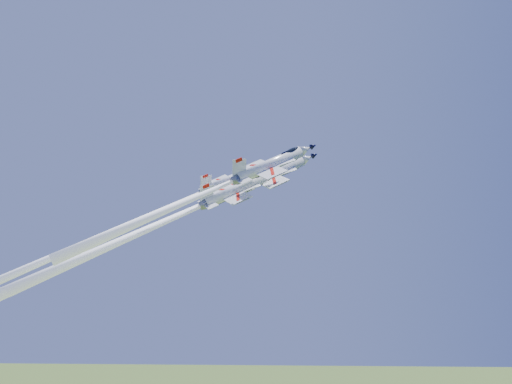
{
  "coord_description": "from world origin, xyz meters",
  "views": [
    {
      "loc": [
        3.37,
        -103.23,
        90.84
      ],
      "look_at": [
        0.0,
        0.0,
        98.51
      ],
      "focal_mm": 40.0,
      "sensor_mm": 36.0,
      "label": 1
    }
  ],
  "objects_px": {
    "jet_slot": "(164,222)",
    "jet_left": "(125,226)",
    "jet_lead": "(181,214)",
    "jet_right": "(202,195)"
  },
  "relations": [
    {
      "from": "jet_left",
      "to": "jet_slot",
      "type": "relative_size",
      "value": 1.3
    },
    {
      "from": "jet_lead",
      "to": "jet_left",
      "type": "xyz_separation_m",
      "value": [
        -10.46,
        1.88,
        -1.98
      ]
    },
    {
      "from": "jet_right",
      "to": "jet_slot",
      "type": "height_order",
      "value": "jet_right"
    },
    {
      "from": "jet_lead",
      "to": "jet_slot",
      "type": "distance_m",
      "value": 5.38
    },
    {
      "from": "jet_lead",
      "to": "jet_right",
      "type": "bearing_deg",
      "value": 1.41
    },
    {
      "from": "jet_lead",
      "to": "jet_right",
      "type": "height_order",
      "value": "jet_lead"
    },
    {
      "from": "jet_left",
      "to": "jet_lead",
      "type": "bearing_deg",
      "value": 50.71
    },
    {
      "from": "jet_lead",
      "to": "jet_right",
      "type": "distance_m",
      "value": 9.85
    },
    {
      "from": "jet_left",
      "to": "jet_right",
      "type": "height_order",
      "value": "jet_left"
    },
    {
      "from": "jet_slot",
      "to": "jet_left",
      "type": "bearing_deg",
      "value": -157.37
    }
  ]
}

